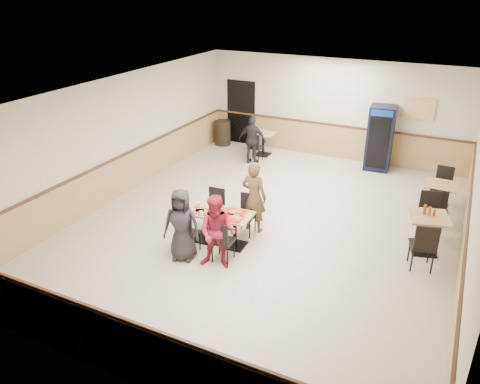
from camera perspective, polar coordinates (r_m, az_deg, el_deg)
The scene contains 20 objects.
ground at distance 10.62m, azimuth 3.34°, elevation -3.98°, with size 10.00×10.00×0.00m, color beige.
room_shell at distance 12.17m, azimuth 15.90°, elevation 1.94°, with size 10.00×10.00×10.00m.
main_table at distance 9.67m, azimuth -2.45°, elevation -3.77°, with size 1.37×0.74×0.72m.
main_chairs at distance 9.70m, azimuth -2.70°, elevation -3.84°, with size 1.27×1.63×0.91m.
diner_woman_left at distance 9.10m, azimuth -7.12°, elevation -4.01°, with size 0.72×0.47×1.48m, color black.
diner_woman_right at distance 8.78m, azimuth -2.76°, elevation -4.95°, with size 0.72×0.56×1.48m, color maroon.
diner_man_opposite at distance 10.04m, azimuth 1.71°, elevation -0.60°, with size 0.58×0.38×1.59m, color brown.
lone_diner at distance 13.91m, azimuth 1.53°, elevation 6.35°, with size 0.85×0.36×1.45m, color black.
tabletop_clutter at distance 9.51m, azimuth -2.68°, elevation -2.53°, with size 1.18×0.62×0.12m.
side_table_near at distance 10.05m, azimuth 21.82°, elevation -4.11°, with size 0.93×0.93×0.81m.
side_table_near_chair_south at distance 9.49m, azimuth 21.38°, elevation -5.95°, with size 0.47×0.47×1.02m, color black, non-canonical shape.
side_table_near_chair_north at distance 10.64m, azimuth 22.17°, elevation -2.71°, with size 0.47×0.47×1.02m, color black, non-canonical shape.
side_table_far at distance 11.83m, azimuth 23.23°, elevation -0.25°, with size 0.73×0.73×0.75m.
side_table_far_chair_south at distance 11.29m, azimuth 22.96°, elevation -1.50°, with size 0.44×0.44×0.95m, color black, non-canonical shape.
side_table_far_chair_north at distance 12.40m, azimuth 23.44°, elevation 0.69°, with size 0.44×0.44×0.95m, color black, non-canonical shape.
condiment_caddy at distance 9.94m, azimuth 21.99°, elevation -2.13°, with size 0.23×0.06×0.20m.
back_table at distance 14.69m, azimuth 2.86°, elevation 6.30°, with size 0.69×0.69×0.72m.
back_table_chair_lone at distance 14.20m, azimuth 1.92°, elevation 5.57°, with size 0.42×0.42×0.91m, color black, non-canonical shape.
pepsi_cooler at distance 14.01m, azimuth 16.68°, elevation 6.32°, with size 0.75×0.76×1.86m.
trash_bin at distance 15.69m, azimuth -2.11°, elevation 7.23°, with size 0.52×0.52×0.82m, color black.
Camera 1 is at (3.56, -8.64, 5.05)m, focal length 35.00 mm.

